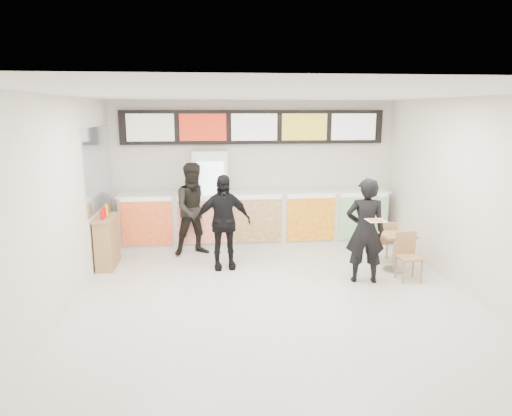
{
  "coord_description": "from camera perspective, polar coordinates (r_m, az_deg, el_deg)",
  "views": [
    {
      "loc": [
        -0.96,
        -6.19,
        2.79
      ],
      "look_at": [
        -0.19,
        1.2,
        1.2
      ],
      "focal_mm": 32.0,
      "sensor_mm": 36.0,
      "label": 1
    }
  ],
  "objects": [
    {
      "name": "floor",
      "position": [
        6.86,
        2.66,
        -11.91
      ],
      "size": [
        7.0,
        7.0,
        0.0
      ],
      "primitive_type": "plane",
      "color": "beige",
      "rests_on": "ground"
    },
    {
      "name": "ceiling",
      "position": [
        6.27,
        2.94,
        14.0
      ],
      "size": [
        7.0,
        7.0,
        0.0
      ],
      "primitive_type": "plane",
      "rotation": [
        3.14,
        0.0,
        0.0
      ],
      "color": "white",
      "rests_on": "wall_back"
    },
    {
      "name": "wall_back",
      "position": [
        9.83,
        -0.3,
        4.56
      ],
      "size": [
        6.0,
        0.0,
        6.0
      ],
      "primitive_type": "plane",
      "rotation": [
        1.57,
        0.0,
        0.0
      ],
      "color": "silver",
      "rests_on": "floor"
    },
    {
      "name": "wall_left",
      "position": [
        6.65,
        -23.7,
        -0.12
      ],
      "size": [
        0.0,
        7.0,
        7.0
      ],
      "primitive_type": "plane",
      "rotation": [
        1.57,
        0.0,
        1.57
      ],
      "color": "silver",
      "rests_on": "floor"
    },
    {
      "name": "wall_right",
      "position": [
        7.46,
        26.2,
        0.89
      ],
      "size": [
        0.0,
        7.0,
        7.0
      ],
      "primitive_type": "plane",
      "rotation": [
        1.57,
        0.0,
        -1.57
      ],
      "color": "silver",
      "rests_on": "floor"
    },
    {
      "name": "service_counter",
      "position": [
        9.6,
        -0.05,
        -1.26
      ],
      "size": [
        5.56,
        0.77,
        1.14
      ],
      "color": "silver",
      "rests_on": "floor"
    },
    {
      "name": "menu_board",
      "position": [
        9.66,
        -0.25,
        10.09
      ],
      "size": [
        5.5,
        0.14,
        0.7
      ],
      "color": "black",
      "rests_on": "wall_back"
    },
    {
      "name": "drinks_fridge",
      "position": [
        9.47,
        -5.7,
        1.16
      ],
      "size": [
        0.7,
        0.67,
        2.0
      ],
      "color": "white",
      "rests_on": "floor"
    },
    {
      "name": "mirror_panel",
      "position": [
        8.94,
        -19.09,
        4.76
      ],
      "size": [
        0.01,
        2.0,
        1.5
      ],
      "primitive_type": "cube",
      "color": "#B2B7BF",
      "rests_on": "wall_left"
    },
    {
      "name": "customer_main",
      "position": [
        7.65,
        13.5,
        -2.77
      ],
      "size": [
        0.7,
        0.52,
        1.74
      ],
      "primitive_type": "imported",
      "rotation": [
        0.0,
        0.0,
        2.96
      ],
      "color": "black",
      "rests_on": "floor"
    },
    {
      "name": "customer_left",
      "position": [
        8.95,
        -7.6,
        -0.16
      ],
      "size": [
        1.03,
        0.89,
        1.81
      ],
      "primitive_type": "imported",
      "rotation": [
        0.0,
        0.0,
        0.26
      ],
      "color": "black",
      "rests_on": "floor"
    },
    {
      "name": "customer_mid",
      "position": [
        8.11,
        -4.17,
        -1.75
      ],
      "size": [
        1.03,
        0.5,
        1.7
      ],
      "primitive_type": "imported",
      "rotation": [
        0.0,
        0.0,
        0.09
      ],
      "color": "black",
      "rests_on": "floor"
    },
    {
      "name": "pizza_slice",
      "position": [
        7.17,
        14.79,
        -1.47
      ],
      "size": [
        0.36,
        0.36,
        0.02
      ],
      "color": "beige",
      "rests_on": "customer_main"
    },
    {
      "name": "cafe_table",
      "position": [
        8.41,
        17.05,
        -4.47
      ],
      "size": [
        0.58,
        1.39,
        0.8
      ],
      "rotation": [
        0.0,
        0.0,
        0.07
      ],
      "color": "tan",
      "rests_on": "floor"
    },
    {
      "name": "condiment_ledge",
      "position": [
        8.7,
        -18.12,
        -3.96
      ],
      "size": [
        0.34,
        0.83,
        1.1
      ],
      "color": "tan",
      "rests_on": "floor"
    }
  ]
}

